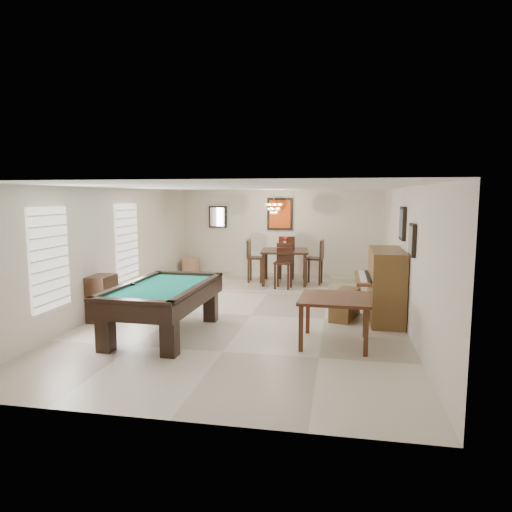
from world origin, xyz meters
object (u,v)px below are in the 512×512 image
(dining_chair_north, at_px, (287,257))
(flower_vase, at_px, (285,241))
(pool_table, at_px, (164,311))
(dining_chair_south, at_px, (283,266))
(piano_bench, at_px, (345,304))
(dining_chair_west, at_px, (256,261))
(square_table, at_px, (335,321))
(dining_table, at_px, (285,264))
(corner_bench, at_px, (191,266))
(upright_piano, at_px, (377,285))
(dining_chair_east, at_px, (314,262))
(chandelier, at_px, (274,205))
(apothecary_chest, at_px, (102,298))

(dining_chair_north, bearing_deg, flower_vase, 87.66)
(pool_table, xyz_separation_m, dining_chair_north, (1.56, 5.25, 0.29))
(dining_chair_north, bearing_deg, dining_chair_south, 88.38)
(piano_bench, xyz_separation_m, dining_chair_west, (-2.35, 2.85, 0.41))
(square_table, bearing_deg, dining_table, 107.08)
(dining_chair_south, distance_m, dining_chair_north, 1.44)
(flower_vase, bearing_deg, dining_chair_west, 178.90)
(dining_table, relative_size, corner_bench, 2.45)
(upright_piano, height_order, dining_chair_east, upright_piano)
(chandelier, bearing_deg, square_table, -70.02)
(dining_table, bearing_deg, flower_vase, 0.00)
(pool_table, height_order, dining_chair_west, dining_chair_west)
(apothecary_chest, relative_size, chandelier, 1.49)
(dining_table, relative_size, chandelier, 2.04)
(dining_chair_north, height_order, corner_bench, dining_chair_north)
(dining_chair_south, xyz_separation_m, dining_chair_west, (-0.83, 0.73, 0.01))
(flower_vase, bearing_deg, piano_bench, -61.10)
(dining_chair_south, relative_size, chandelier, 1.88)
(chandelier, bearing_deg, piano_bench, -58.14)
(piano_bench, height_order, apothecary_chest, apothecary_chest)
(piano_bench, distance_m, dining_table, 3.25)
(square_table, bearing_deg, dining_chair_west, 115.65)
(piano_bench, bearing_deg, dining_chair_south, 125.65)
(upright_piano, relative_size, dining_chair_south, 1.49)
(square_table, relative_size, dining_chair_north, 0.95)
(upright_piano, height_order, dining_chair_north, upright_piano)
(pool_table, height_order, dining_chair_south, dining_chair_south)
(square_table, xyz_separation_m, piano_bench, (0.18, 1.67, -0.12))
(square_table, bearing_deg, piano_bench, 83.88)
(pool_table, bearing_deg, dining_table, 72.21)
(pool_table, distance_m, chandelier, 5.22)
(square_table, height_order, dining_chair_north, dining_chair_north)
(dining_chair_south, relative_size, dining_chair_east, 0.96)
(square_table, bearing_deg, chandelier, 109.98)
(pool_table, xyz_separation_m, dining_chair_west, (0.80, 4.54, 0.26))
(flower_vase, distance_m, chandelier, 1.03)
(dining_chair_south, distance_m, dining_chair_east, 1.04)
(corner_bench, bearing_deg, chandelier, -17.54)
(apothecary_chest, xyz_separation_m, flower_vase, (3.11, 3.89, 0.80))
(dining_chair_south, bearing_deg, dining_chair_north, 98.52)
(pool_table, distance_m, dining_table, 4.80)
(pool_table, relative_size, flower_vase, 10.81)
(dining_chair_east, bearing_deg, pool_table, -20.62)
(dining_chair_east, bearing_deg, dining_chair_north, -124.03)
(dining_table, height_order, chandelier, chandelier)
(flower_vase, relative_size, dining_chair_west, 0.21)
(flower_vase, distance_m, dining_chair_west, 0.97)
(dining_chair_south, bearing_deg, piano_bench, -48.87)
(upright_piano, height_order, chandelier, chandelier)
(upright_piano, height_order, apothecary_chest, upright_piano)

